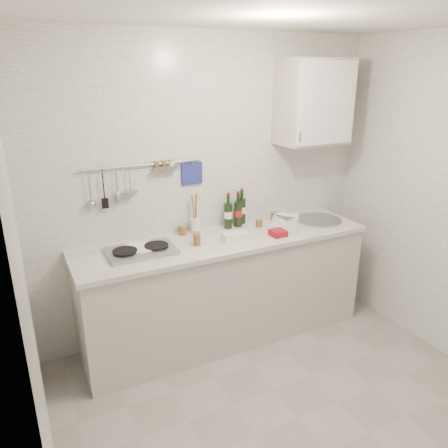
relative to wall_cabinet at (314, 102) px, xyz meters
name	(u,v)px	position (x,y,z in m)	size (l,w,h in m)	color
floor	(298,418)	(-0.90, -1.22, -1.95)	(3.00, 3.00, 0.00)	gray
ceiling	(328,6)	(-0.90, -1.22, 0.55)	(3.00, 3.00, 0.00)	silver
back_wall	(209,190)	(-0.90, 0.18, -0.70)	(3.00, 0.02, 2.50)	silver
wall_left	(29,306)	(-2.40, -1.22, -0.70)	(0.02, 2.80, 2.50)	silver
counter	(226,290)	(-0.89, -0.12, -1.52)	(2.44, 0.64, 0.96)	#B6B0A8
wall_rail	(140,178)	(-1.50, 0.15, -0.52)	(0.98, 0.09, 0.34)	#93969B
wall_cabinet	(314,102)	(0.00, 0.00, 0.00)	(0.60, 0.38, 0.70)	#B6B0A8
plate_stack_hob	(140,249)	(-1.60, -0.08, -1.01)	(0.26, 0.25, 0.03)	#44579C
plate_stack_sink	(284,223)	(-0.35, -0.16, -0.98)	(0.28, 0.26, 0.11)	white
wine_bottles	(236,209)	(-0.68, 0.10, -0.87)	(0.24, 0.14, 0.31)	black
butter_dish	(236,236)	(-0.85, -0.21, -1.00)	(0.21, 0.11, 0.06)	white
strawberry_punnet	(278,233)	(-0.49, -0.28, -1.01)	(0.12, 0.12, 0.05)	#A5121C
utensil_crock	(195,223)	(-1.07, 0.10, -0.95)	(0.08, 0.08, 0.34)	white
jar_a	(182,229)	(-1.18, 0.10, -0.99)	(0.07, 0.07, 0.09)	brown
jar_b	(274,216)	(-0.32, 0.06, -0.99)	(0.07, 0.07, 0.09)	brown
jar_c	(259,222)	(-0.52, -0.02, -0.99)	(0.06, 0.06, 0.07)	brown
jar_d	(197,238)	(-1.17, -0.16, -0.98)	(0.06, 0.06, 0.11)	brown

